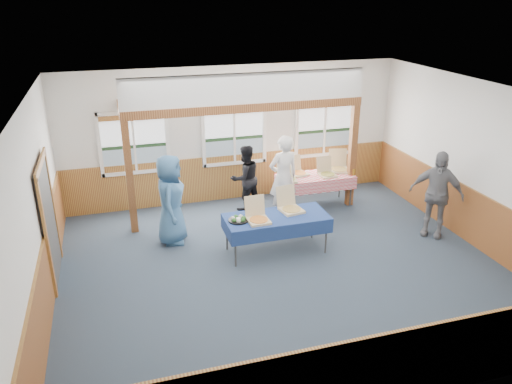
{
  "coord_description": "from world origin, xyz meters",
  "views": [
    {
      "loc": [
        -2.75,
        -7.54,
        4.77
      ],
      "look_at": [
        -0.2,
        1.0,
        1.13
      ],
      "focal_mm": 35.0,
      "sensor_mm": 36.0,
      "label": 1
    }
  ],
  "objects_px": {
    "table_left": "(276,219)",
    "table_right": "(315,178)",
    "woman_black": "(245,178)",
    "person_grey": "(436,194)",
    "woman_white": "(283,177)",
    "man_blue": "(171,200)"
  },
  "relations": [
    {
      "from": "woman_white",
      "to": "man_blue",
      "type": "relative_size",
      "value": 1.03
    },
    {
      "from": "man_blue",
      "to": "woman_white",
      "type": "bearing_deg",
      "value": -64.48
    },
    {
      "from": "table_left",
      "to": "man_blue",
      "type": "height_order",
      "value": "man_blue"
    },
    {
      "from": "woman_black",
      "to": "person_grey",
      "type": "height_order",
      "value": "person_grey"
    },
    {
      "from": "woman_black",
      "to": "man_blue",
      "type": "xyz_separation_m",
      "value": [
        -1.84,
        -1.13,
        0.15
      ]
    },
    {
      "from": "table_right",
      "to": "woman_black",
      "type": "relative_size",
      "value": 1.24
    },
    {
      "from": "table_left",
      "to": "person_grey",
      "type": "height_order",
      "value": "person_grey"
    },
    {
      "from": "table_right",
      "to": "person_grey",
      "type": "xyz_separation_m",
      "value": [
        1.75,
        -2.09,
        0.21
      ]
    },
    {
      "from": "woman_black",
      "to": "person_grey",
      "type": "relative_size",
      "value": 0.84
    },
    {
      "from": "table_right",
      "to": "man_blue",
      "type": "xyz_separation_m",
      "value": [
        -3.46,
        -0.86,
        0.22
      ]
    },
    {
      "from": "woman_white",
      "to": "man_blue",
      "type": "xyz_separation_m",
      "value": [
        -2.52,
        -0.47,
        -0.03
      ]
    },
    {
      "from": "table_right",
      "to": "person_grey",
      "type": "relative_size",
      "value": 1.04
    },
    {
      "from": "table_left",
      "to": "table_right",
      "type": "distance_m",
      "value": 2.45
    },
    {
      "from": "woman_white",
      "to": "man_blue",
      "type": "bearing_deg",
      "value": 1.75
    },
    {
      "from": "person_grey",
      "to": "table_right",
      "type": "bearing_deg",
      "value": 173.67
    },
    {
      "from": "woman_white",
      "to": "man_blue",
      "type": "height_order",
      "value": "woman_white"
    },
    {
      "from": "table_left",
      "to": "table_right",
      "type": "xyz_separation_m",
      "value": [
        1.59,
        1.86,
        -0.01
      ]
    },
    {
      "from": "woman_white",
      "to": "woman_black",
      "type": "height_order",
      "value": "woman_white"
    },
    {
      "from": "man_blue",
      "to": "person_grey",
      "type": "xyz_separation_m",
      "value": [
        5.21,
        -1.23,
        -0.01
      ]
    },
    {
      "from": "table_left",
      "to": "table_right",
      "type": "height_order",
      "value": "same"
    },
    {
      "from": "woman_white",
      "to": "person_grey",
      "type": "bearing_deg",
      "value": 138.77
    },
    {
      "from": "man_blue",
      "to": "woman_black",
      "type": "bearing_deg",
      "value": -43.45
    }
  ]
}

